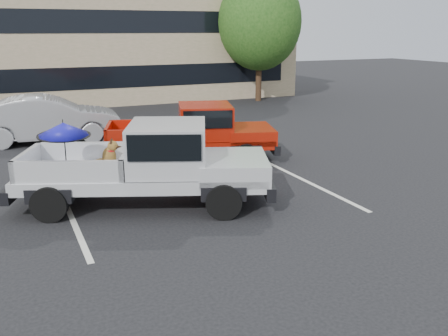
{
  "coord_description": "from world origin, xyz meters",
  "views": [
    {
      "loc": [
        -4.11,
        -8.5,
        3.87
      ],
      "look_at": [
        -0.35,
        -0.13,
        1.3
      ],
      "focal_mm": 40.0,
      "sensor_mm": 36.0,
      "label": 1
    }
  ],
  "objects_px": {
    "silver_pickup": "(157,160)",
    "red_pickup": "(200,131)",
    "tree_right": "(260,22)",
    "silver_sedan": "(48,119)",
    "tree_back": "(161,20)"
  },
  "relations": [
    {
      "from": "tree_right",
      "to": "red_pickup",
      "type": "bearing_deg",
      "value": -125.49
    },
    {
      "from": "tree_back",
      "to": "tree_right",
      "type": "bearing_deg",
      "value": -69.44
    },
    {
      "from": "silver_pickup",
      "to": "red_pickup",
      "type": "bearing_deg",
      "value": 76.47
    },
    {
      "from": "silver_sedan",
      "to": "tree_back",
      "type": "bearing_deg",
      "value": -25.68
    },
    {
      "from": "tree_back",
      "to": "silver_pickup",
      "type": "bearing_deg",
      "value": -107.73
    },
    {
      "from": "tree_back",
      "to": "silver_pickup",
      "type": "height_order",
      "value": "tree_back"
    },
    {
      "from": "silver_pickup",
      "to": "silver_sedan",
      "type": "height_order",
      "value": "silver_pickup"
    },
    {
      "from": "red_pickup",
      "to": "silver_sedan",
      "type": "bearing_deg",
      "value": 146.94
    },
    {
      "from": "tree_back",
      "to": "red_pickup",
      "type": "height_order",
      "value": "tree_back"
    },
    {
      "from": "tree_right",
      "to": "silver_sedan",
      "type": "bearing_deg",
      "value": -151.86
    },
    {
      "from": "red_pickup",
      "to": "silver_sedan",
      "type": "distance_m",
      "value": 6.07
    },
    {
      "from": "silver_sedan",
      "to": "silver_pickup",
      "type": "bearing_deg",
      "value": -163.16
    },
    {
      "from": "tree_right",
      "to": "silver_sedan",
      "type": "xyz_separation_m",
      "value": [
        -11.64,
        -6.23,
        -3.39
      ]
    },
    {
      "from": "tree_right",
      "to": "silver_pickup",
      "type": "relative_size",
      "value": 1.13
    },
    {
      "from": "tree_right",
      "to": "silver_sedan",
      "type": "relative_size",
      "value": 1.37
    }
  ]
}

